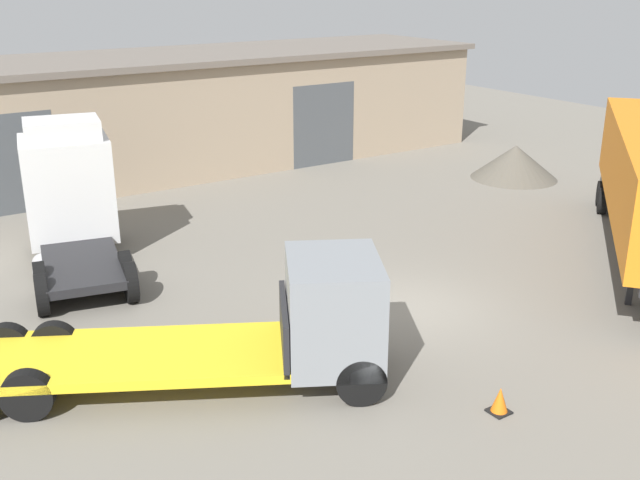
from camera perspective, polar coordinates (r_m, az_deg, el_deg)
ground_plane at (r=19.56m, az=6.99°, el=-5.17°), size 60.00×60.00×0.00m
warehouse_building at (r=33.36m, az=-12.64°, el=9.39°), size 30.68×7.19×4.91m
tractor_unit_white at (r=23.36m, az=-18.55°, el=3.28°), size 3.72×6.49×4.19m
flatbed_truck_grey at (r=15.62m, az=-4.15°, el=-6.55°), size 8.69×6.23×2.72m
gravel_pile at (r=32.49m, az=14.63°, el=5.78°), size 3.59×3.59×1.40m
traffic_cone at (r=15.42m, az=13.54°, el=-11.85°), size 0.40×0.40×0.55m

